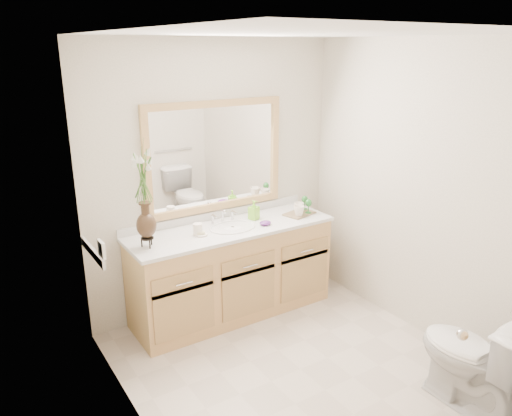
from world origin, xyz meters
TOP-DOWN VIEW (x-y plane):
  - floor at (0.00, 0.00)m, footprint 2.60×2.60m
  - ceiling at (0.00, 0.00)m, footprint 2.40×2.60m
  - wall_back at (0.00, 1.30)m, footprint 2.40×0.02m
  - wall_front at (0.00, -1.30)m, footprint 2.40×0.02m
  - wall_left at (-1.20, 0.00)m, footprint 0.02×2.60m
  - wall_right at (1.20, 0.00)m, footprint 0.02×2.60m
  - vanity at (0.00, 1.01)m, footprint 1.80×0.55m
  - counter at (0.00, 1.01)m, footprint 1.84×0.57m
  - sink at (0.00, 1.00)m, footprint 0.38×0.34m
  - mirror at (0.00, 1.28)m, footprint 1.32×0.04m
  - switch_plate at (-1.19, 0.76)m, footprint 0.02×0.12m
  - door at (-0.30, -1.29)m, footprint 0.80×0.03m
  - toilet at (0.70, -0.92)m, footprint 0.42×0.75m
  - flower_vase at (-0.77, 0.98)m, footprint 0.18×0.18m
  - tumbler at (-0.33, 1.00)m, footprint 0.08×0.08m
  - soap_dish at (-0.31, 0.97)m, footprint 0.11×0.11m
  - soap_bottle at (0.28, 1.09)m, footprint 0.09×0.09m
  - purple_dish at (0.27, 0.90)m, footprint 0.13×0.11m
  - tray at (0.70, 0.97)m, footprint 0.32×0.25m
  - mug_left at (0.65, 0.91)m, footprint 0.11×0.11m
  - mug_right at (0.72, 1.00)m, footprint 0.13×0.12m
  - goblet_front at (0.77, 0.92)m, footprint 0.06×0.06m
  - goblet_back at (0.81, 1.03)m, footprint 0.06×0.06m

SIDE VIEW (x-z plane):
  - floor at x=0.00m, z-range 0.00..0.00m
  - toilet at x=0.70m, z-range 0.00..0.74m
  - vanity at x=0.00m, z-range 0.00..0.80m
  - sink at x=0.00m, z-range 0.66..0.89m
  - counter at x=0.00m, z-range 0.80..0.83m
  - tray at x=0.70m, z-range 0.83..0.84m
  - soap_dish at x=-0.31m, z-range 0.82..0.86m
  - purple_dish at x=0.27m, z-range 0.83..0.87m
  - tumbler at x=-0.33m, z-range 0.83..0.93m
  - mug_right at x=0.72m, z-range 0.84..0.94m
  - mug_left at x=0.65m, z-range 0.84..0.95m
  - soap_bottle at x=0.28m, z-range 0.83..0.99m
  - goblet_back at x=0.81m, z-range 0.87..1.00m
  - goblet_front at x=0.77m, z-range 0.87..1.00m
  - switch_plate at x=-1.19m, z-range 0.92..1.04m
  - door at x=-0.30m, z-range 0.00..2.00m
  - wall_back at x=0.00m, z-range 0.00..2.40m
  - wall_front at x=0.00m, z-range 0.00..2.40m
  - wall_left at x=-1.20m, z-range 0.00..2.40m
  - wall_right at x=1.20m, z-range 0.00..2.40m
  - flower_vase at x=-0.77m, z-range 0.96..1.72m
  - mirror at x=0.00m, z-range 0.92..1.89m
  - ceiling at x=0.00m, z-range 2.39..2.41m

